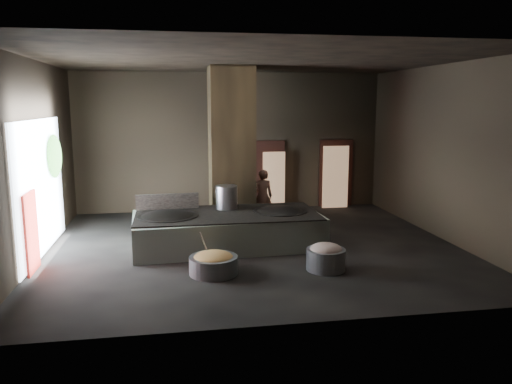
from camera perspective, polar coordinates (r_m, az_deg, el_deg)
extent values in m
cube|color=black|center=(12.51, -0.31, -6.42)|extent=(10.00, 9.00, 0.10)
cube|color=black|center=(12.04, -0.34, 15.07)|extent=(10.00, 9.00, 0.10)
cube|color=black|center=(16.55, -2.88, 5.73)|extent=(10.00, 0.10, 4.50)
cube|color=black|center=(7.65, 5.18, 0.59)|extent=(10.00, 0.10, 4.50)
cube|color=black|center=(12.31, -24.25, 3.35)|extent=(0.10, 9.00, 4.50)
cube|color=black|center=(13.80, 20.90, 4.21)|extent=(0.10, 9.00, 4.50)
cube|color=black|center=(13.89, -2.82, 4.90)|extent=(1.20, 1.20, 4.50)
cube|color=silver|center=(12.45, -3.31, -4.39)|extent=(4.68, 2.44, 0.79)
cube|color=black|center=(12.35, -3.33, -2.51)|extent=(4.47, 2.14, 0.03)
ellipsoid|color=black|center=(12.25, -10.06, -3.07)|extent=(1.44, 1.44, 0.40)
cylinder|color=black|center=(12.23, -10.07, -2.75)|extent=(1.47, 1.47, 0.05)
ellipsoid|color=black|center=(12.62, 2.76, -2.53)|extent=(1.34, 1.34, 0.38)
cylinder|color=black|center=(12.61, 2.76, -2.22)|extent=(1.37, 1.37, 0.05)
cylinder|color=#94959B|center=(12.83, -3.39, -0.60)|extent=(0.56, 0.56, 0.60)
cube|color=black|center=(12.97, -10.08, -1.07)|extent=(1.59, 0.15, 0.40)
imported|color=brown|center=(14.76, 0.77, -0.48)|extent=(0.61, 0.43, 1.59)
cylinder|color=slate|center=(10.53, -4.88, -8.33)|extent=(1.23, 1.23, 0.37)
ellipsoid|color=#A4A751|center=(10.48, -4.89, -7.48)|extent=(0.83, 0.83, 0.26)
cylinder|color=#94959B|center=(10.55, -5.79, -6.23)|extent=(0.28, 0.33, 0.72)
cylinder|color=slate|center=(10.83, 7.98, -7.63)|extent=(1.10, 1.10, 0.46)
ellipsoid|color=#A97565|center=(10.76, 8.01, -6.51)|extent=(0.69, 0.69, 0.26)
cube|color=black|center=(16.76, 1.28, 1.84)|extent=(1.18, 0.08, 2.38)
cube|color=#8C6647|center=(16.57, 2.06, 1.57)|extent=(0.75, 0.04, 1.76)
cube|color=black|center=(17.37, 9.08, 2.01)|extent=(1.18, 0.08, 2.38)
cube|color=#8C6647|center=(17.07, 9.06, 1.70)|extent=(0.89, 0.04, 2.10)
cube|color=white|center=(12.56, -23.38, 0.53)|extent=(0.04, 4.20, 3.10)
cube|color=maroon|center=(11.45, -24.29, -4.23)|extent=(0.05, 0.90, 1.70)
ellipsoid|color=#194714|center=(13.52, -22.06, 3.81)|extent=(0.28, 1.10, 1.10)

